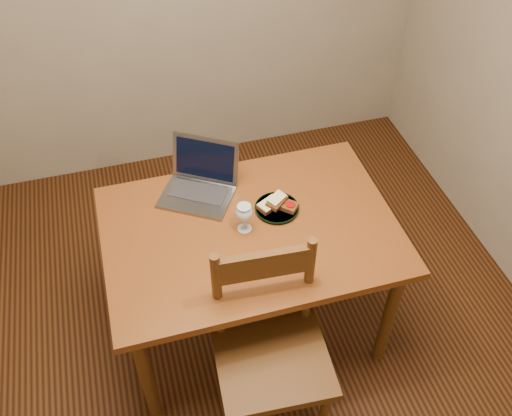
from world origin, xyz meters
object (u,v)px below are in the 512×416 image
object	(u,v)px
table	(251,241)
plate	(277,208)
milk_glass	(244,218)
chair	(271,346)
laptop	(201,179)

from	to	relation	value
table	plate	bearing A→B (deg)	27.51
table	milk_glass	xyz separation A→B (m)	(-0.03, 0.00, 0.16)
chair	milk_glass	size ratio (longest dim) A/B	3.42
table	milk_glass	world-z (taller)	milk_glass
chair	table	bearing A→B (deg)	88.32
chair	laptop	bearing A→B (deg)	101.75
table	chair	size ratio (longest dim) A/B	2.60
plate	laptop	world-z (taller)	laptop
table	plate	distance (m)	0.19
chair	milk_glass	bearing A→B (deg)	91.49
chair	plate	bearing A→B (deg)	74.71
milk_glass	table	bearing A→B (deg)	-1.65
plate	milk_glass	world-z (taller)	milk_glass
plate	laptop	distance (m)	0.39
chair	laptop	world-z (taller)	laptop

